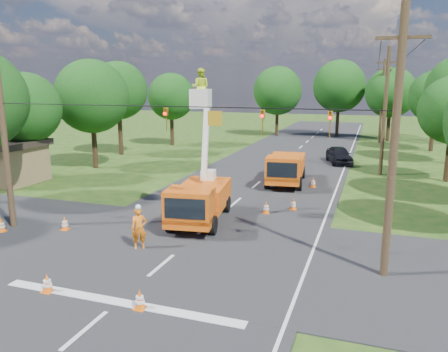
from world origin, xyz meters
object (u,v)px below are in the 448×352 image
at_px(pole_left, 5,140).
at_px(traffic_cone_5, 1,225).
at_px(second_truck, 286,168).
at_px(tree_left_c, 25,108).
at_px(traffic_cone_3, 293,204).
at_px(pole_right_mid, 385,111).
at_px(bucket_truck, 200,191).
at_px(pole_right_far, 382,101).
at_px(ground_worker, 139,228).
at_px(tree_far_b, 339,86).
at_px(traffic_cone_2, 266,208).
at_px(pole_right_near, 394,144).
at_px(tree_right_e, 436,97).
at_px(tree_left_e, 118,91).
at_px(traffic_cone_6, 313,183).
at_px(shed, 4,161).
at_px(tree_left_d, 92,97).
at_px(tree_left_f, 171,97).
at_px(tree_far_c, 391,93).
at_px(distant_car, 339,155).
at_px(traffic_cone_4, 65,224).
at_px(tree_far_a, 278,91).
at_px(traffic_cone_1, 140,300).
at_px(traffic_cone_0, 47,283).

bearing_deg(pole_left, traffic_cone_5, -82.84).
bearing_deg(second_truck, tree_left_c, -170.35).
distance_m(traffic_cone_3, pole_right_mid, 14.10).
height_order(bucket_truck, pole_right_far, pole_right_far).
distance_m(second_truck, ground_worker, 15.14).
relative_size(pole_right_far, tree_far_b, 0.97).
xyz_separation_m(traffic_cone_2, tree_far_b, (0.69, 38.57, 6.45)).
relative_size(pole_right_near, pole_right_mid, 1.00).
distance_m(tree_left_c, tree_right_e, 39.93).
xyz_separation_m(pole_right_far, tree_left_e, (-25.30, -18.00, 1.38)).
bearing_deg(tree_right_e, traffic_cone_6, -114.78).
height_order(traffic_cone_5, shed, shed).
bearing_deg(pole_right_far, bucket_truck, -104.20).
distance_m(traffic_cone_2, pole_right_near, 10.11).
bearing_deg(tree_left_d, pole_right_far, 46.77).
distance_m(traffic_cone_3, tree_far_b, 37.91).
relative_size(pole_right_near, tree_left_f, 1.19).
height_order(tree_left_d, tree_far_c, tree_left_d).
bearing_deg(tree_left_e, distant_car, 5.40).
bearing_deg(tree_far_c, ground_worker, -104.84).
relative_size(distant_car, tree_left_c, 0.57).
relative_size(traffic_cone_4, tree_left_c, 0.09).
relative_size(ground_worker, shed, 0.35).
bearing_deg(pole_right_near, traffic_cone_2, 133.89).
bearing_deg(tree_left_f, tree_far_a, 52.99).
xyz_separation_m(pole_left, tree_left_c, (-7.00, 9.00, 0.94)).
relative_size(tree_far_b, tree_far_c, 1.12).
distance_m(pole_right_far, tree_far_a, 13.87).
distance_m(traffic_cone_6, pole_left, 19.66).
distance_m(traffic_cone_3, pole_right_far, 33.06).
height_order(pole_right_mid, tree_left_d, pole_right_mid).
bearing_deg(traffic_cone_1, traffic_cone_0, -179.79).
bearing_deg(tree_left_c, traffic_cone_2, -7.78).
height_order(traffic_cone_1, tree_left_f, tree_left_f).
bearing_deg(distant_car, traffic_cone_6, -112.40).
distance_m(pole_right_mid, tree_far_c, 22.04).
xyz_separation_m(traffic_cone_3, tree_left_e, (-20.43, 14.35, 6.13)).
relative_size(pole_right_near, pole_right_far, 1.00).
distance_m(bucket_truck, pole_left, 10.01).
relative_size(pole_right_mid, tree_left_e, 1.06).
bearing_deg(pole_left, distant_car, 59.04).
xyz_separation_m(second_truck, traffic_cone_1, (-1.00, -19.42, -0.87)).
bearing_deg(tree_far_c, tree_far_a, 176.05).
bearing_deg(tree_left_d, pole_right_near, -32.55).
xyz_separation_m(traffic_cone_0, tree_far_a, (-2.24, 48.35, 5.83)).
bearing_deg(tree_far_b, tree_far_c, -24.78).
bearing_deg(traffic_cone_2, tree_left_d, 153.67).
bearing_deg(pole_right_far, traffic_cone_5, -113.65).
height_order(traffic_cone_1, traffic_cone_2, same).
height_order(distant_car, pole_right_mid, pole_right_mid).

